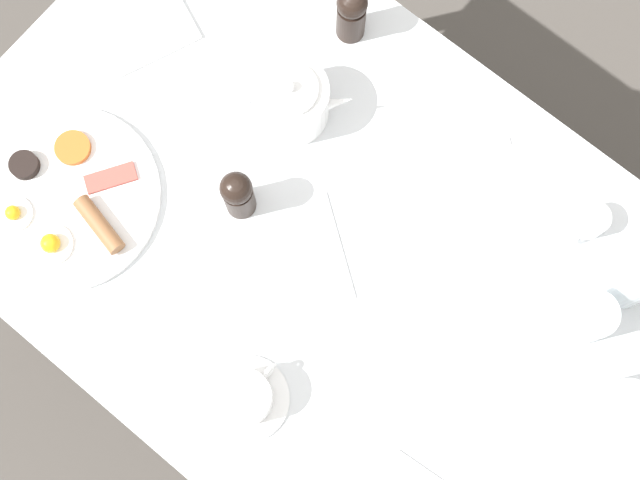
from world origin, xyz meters
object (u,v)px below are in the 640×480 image
(teapot_near, at_px, (290,101))
(creamer_jug, at_px, (590,221))
(wine_glass_spare, at_px, (619,405))
(pepper_grinder, at_px, (351,13))
(napkin_folded, at_px, (142,30))
(water_glass_tall, at_px, (585,319))
(fork_by_plate, at_px, (337,246))
(water_glass_short, at_px, (633,281))
(spoon_for_tea, at_px, (466,152))
(teacup_with_saucer_left, at_px, (245,397))
(salt_grinder, at_px, (238,194))
(breakfast_plate, at_px, (64,199))

(teapot_near, bearing_deg, creamer_jug, -18.84)
(wine_glass_spare, xyz_separation_m, pepper_grinder, (-0.24, -0.70, 0.01))
(napkin_folded, bearing_deg, creamer_jug, 104.21)
(water_glass_tall, bearing_deg, fork_by_plate, -69.32)
(water_glass_short, relative_size, spoon_for_tea, 0.83)
(teacup_with_saucer_left, relative_size, pepper_grinder, 1.10)
(salt_grinder, relative_size, fork_by_plate, 0.78)
(teacup_with_saucer_left, bearing_deg, salt_grinder, -138.12)
(teacup_with_saucer_left, height_order, pepper_grinder, pepper_grinder)
(breakfast_plate, distance_m, water_glass_tall, 0.84)
(breakfast_plate, bearing_deg, water_glass_tall, 115.28)
(breakfast_plate, xyz_separation_m, pepper_grinder, (-0.52, 0.17, 0.05))
(fork_by_plate, bearing_deg, water_glass_tall, 110.68)
(teacup_with_saucer_left, distance_m, fork_by_plate, 0.28)
(creamer_jug, relative_size, napkin_folded, 0.37)
(napkin_folded, bearing_deg, fork_by_plate, 80.48)
(fork_by_plate, bearing_deg, napkin_folded, -99.52)
(water_glass_short, distance_m, spoon_for_tea, 0.33)
(napkin_folded, relative_size, fork_by_plate, 1.28)
(pepper_grinder, distance_m, spoon_for_tea, 0.29)
(pepper_grinder, bearing_deg, wine_glass_spare, 71.14)
(teapot_near, height_order, fork_by_plate, teapot_near)
(water_glass_short, bearing_deg, teacup_with_saucer_left, -34.33)
(breakfast_plate, distance_m, teapot_near, 0.40)
(water_glass_short, bearing_deg, breakfast_plate, -59.92)
(fork_by_plate, distance_m, spoon_for_tea, 0.26)
(teapot_near, xyz_separation_m, pepper_grinder, (-0.18, -0.01, 0.01))
(water_glass_tall, distance_m, napkin_folded, 0.86)
(creamer_jug, relative_size, spoon_for_tea, 0.57)
(salt_grinder, bearing_deg, spoon_for_tea, 142.73)
(pepper_grinder, distance_m, salt_grinder, 0.35)
(teapot_near, distance_m, creamer_jug, 0.51)
(wine_glass_spare, height_order, creamer_jug, wine_glass_spare)
(fork_by_plate, bearing_deg, pepper_grinder, -144.58)
(napkin_folded, bearing_deg, teapot_near, 99.35)
(breakfast_plate, height_order, salt_grinder, salt_grinder)
(water_glass_tall, height_order, water_glass_short, water_glass_tall)
(salt_grinder, bearing_deg, teacup_with_saucer_left, 41.88)
(teacup_with_saucer_left, distance_m, salt_grinder, 0.31)
(breakfast_plate, xyz_separation_m, water_glass_tall, (-0.36, 0.76, 0.05))
(creamer_jug, xyz_separation_m, salt_grinder, (0.32, -0.45, 0.04))
(water_glass_short, bearing_deg, teapot_near, -80.09)
(teacup_with_saucer_left, relative_size, wine_glass_spare, 1.27)
(water_glass_short, relative_size, salt_grinder, 0.89)
(spoon_for_tea, bearing_deg, water_glass_short, 85.99)
(teacup_with_saucer_left, relative_size, water_glass_short, 1.24)
(water_glass_short, xyz_separation_m, creamer_jug, (-0.05, -0.10, -0.03))
(wine_glass_spare, bearing_deg, pepper_grinder, -108.86)
(salt_grinder, bearing_deg, wine_glass_spare, 99.77)
(water_glass_tall, bearing_deg, wine_glass_spare, 57.27)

